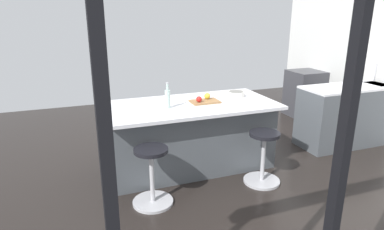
# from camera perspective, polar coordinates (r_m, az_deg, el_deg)

# --- Properties ---
(ground_plane) EXTENTS (7.62, 7.62, 0.00)m
(ground_plane) POSITION_cam_1_polar(r_m,az_deg,el_deg) (4.55, 4.10, -8.91)
(ground_plane) COLOR black
(sink_cabinet) EXTENTS (2.18, 0.60, 1.20)m
(sink_cabinet) POSITION_cam_1_polar(r_m,az_deg,el_deg) (5.95, 27.09, 0.36)
(sink_cabinet) COLOR #4C5156
(sink_cabinet) RESTS_ON ground_plane
(oven_range) EXTENTS (0.60, 0.61, 0.89)m
(oven_range) POSITION_cam_1_polar(r_m,az_deg,el_deg) (6.96, 18.49, 3.46)
(oven_range) COLOR #38383D
(oven_range) RESTS_ON ground_plane
(kitchen_island) EXTENTS (2.15, 1.06, 0.88)m
(kitchen_island) POSITION_cam_1_polar(r_m,az_deg,el_deg) (4.40, -0.44, -3.43)
(kitchen_island) COLOR #4C5156
(kitchen_island) RESTS_ON ground_plane
(stool_by_window) EXTENTS (0.44, 0.44, 0.64)m
(stool_by_window) POSITION_cam_1_polar(r_m,az_deg,el_deg) (4.15, 11.90, -7.31)
(stool_by_window) COLOR #B7B7BC
(stool_by_window) RESTS_ON ground_plane
(stool_middle) EXTENTS (0.44, 0.44, 0.64)m
(stool_middle) POSITION_cam_1_polar(r_m,az_deg,el_deg) (3.67, -6.76, -10.53)
(stool_middle) COLOR #B7B7BC
(stool_middle) RESTS_ON ground_plane
(cutting_board) EXTENTS (0.36, 0.24, 0.02)m
(cutting_board) POSITION_cam_1_polar(r_m,az_deg,el_deg) (4.29, 2.18, 2.29)
(cutting_board) COLOR olive
(cutting_board) RESTS_ON kitchen_island
(apple_yellow) EXTENTS (0.08, 0.08, 0.08)m
(apple_yellow) POSITION_cam_1_polar(r_m,az_deg,el_deg) (4.37, 2.59, 3.23)
(apple_yellow) COLOR gold
(apple_yellow) RESTS_ON cutting_board
(apple_red) EXTENTS (0.07, 0.07, 0.07)m
(apple_red) POSITION_cam_1_polar(r_m,az_deg,el_deg) (4.22, 1.19, 2.68)
(apple_red) COLOR red
(apple_red) RESTS_ON cutting_board
(water_bottle) EXTENTS (0.06, 0.06, 0.31)m
(water_bottle) POSITION_cam_1_polar(r_m,az_deg,el_deg) (4.02, -4.14, 2.86)
(water_bottle) COLOR silver
(water_bottle) RESTS_ON kitchen_island
(fruit_bowl) EXTENTS (0.23, 0.23, 0.07)m
(fruit_bowl) POSITION_cam_1_polar(r_m,az_deg,el_deg) (4.61, 7.44, 3.58)
(fruit_bowl) COLOR silver
(fruit_bowl) RESTS_ON kitchen_island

